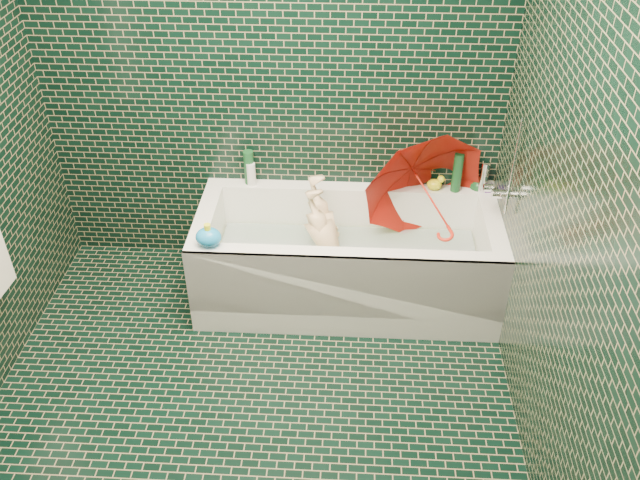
# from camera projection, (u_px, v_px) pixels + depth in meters

# --- Properties ---
(floor) EXTENTS (2.80, 2.80, 0.00)m
(floor) POSITION_uv_depth(u_px,v_px,m) (248.00, 428.00, 3.26)
(floor) COLOR black
(floor) RESTS_ON ground
(wall_back) EXTENTS (2.80, 0.00, 2.80)m
(wall_back) POSITION_uv_depth(u_px,v_px,m) (270.00, 68.00, 3.65)
(wall_back) COLOR black
(wall_back) RESTS_ON floor
(wall_right) EXTENTS (0.00, 2.80, 2.80)m
(wall_right) POSITION_uv_depth(u_px,v_px,m) (580.00, 224.00, 2.46)
(wall_right) COLOR black
(wall_right) RESTS_ON floor
(bathtub) EXTENTS (1.70, 0.75, 0.55)m
(bathtub) POSITION_uv_depth(u_px,v_px,m) (347.00, 267.00, 3.93)
(bathtub) COLOR white
(bathtub) RESTS_ON floor
(bath_mat) EXTENTS (1.35, 0.47, 0.01)m
(bath_mat) POSITION_uv_depth(u_px,v_px,m) (347.00, 273.00, 3.97)
(bath_mat) COLOR green
(bath_mat) RESTS_ON bathtub
(water) EXTENTS (1.48, 0.53, 0.00)m
(water) POSITION_uv_depth(u_px,v_px,m) (347.00, 253.00, 3.89)
(water) COLOR silver
(water) RESTS_ON bathtub
(faucet) EXTENTS (0.18, 0.19, 0.55)m
(faucet) POSITION_uv_depth(u_px,v_px,m) (504.00, 188.00, 3.56)
(faucet) COLOR silver
(faucet) RESTS_ON wall_right
(child) EXTENTS (0.89, 0.39, 0.38)m
(child) POSITION_uv_depth(u_px,v_px,m) (329.00, 247.00, 3.92)
(child) COLOR beige
(child) RESTS_ON bathtub
(umbrella) EXTENTS (0.97, 1.01, 0.86)m
(umbrella) POSITION_uv_depth(u_px,v_px,m) (432.00, 200.00, 3.75)
(umbrella) COLOR red
(umbrella) RESTS_ON bathtub
(soap_bottle_a) EXTENTS (0.11, 0.11, 0.22)m
(soap_bottle_a) POSITION_uv_depth(u_px,v_px,m) (486.00, 191.00, 3.96)
(soap_bottle_a) COLOR white
(soap_bottle_a) RESTS_ON bathtub
(soap_bottle_b) EXTENTS (0.09, 0.09, 0.17)m
(soap_bottle_b) POSITION_uv_depth(u_px,v_px,m) (487.00, 193.00, 3.94)
(soap_bottle_b) COLOR #461D6F
(soap_bottle_b) RESTS_ON bathtub
(soap_bottle_c) EXTENTS (0.15, 0.15, 0.15)m
(soap_bottle_c) POSITION_uv_depth(u_px,v_px,m) (483.00, 191.00, 3.96)
(soap_bottle_c) COLOR #144721
(soap_bottle_c) RESTS_ON bathtub
(bottle_right_tall) EXTENTS (0.07, 0.07, 0.24)m
(bottle_right_tall) POSITION_uv_depth(u_px,v_px,m) (457.00, 173.00, 3.89)
(bottle_right_tall) COLOR #144721
(bottle_right_tall) RESTS_ON bathtub
(bottle_right_pump) EXTENTS (0.06, 0.06, 0.19)m
(bottle_right_pump) POSITION_uv_depth(u_px,v_px,m) (484.00, 177.00, 3.90)
(bottle_right_pump) COLOR silver
(bottle_right_pump) RESTS_ON bathtub
(bottle_left_tall) EXTENTS (0.07, 0.07, 0.21)m
(bottle_left_tall) POSITION_uv_depth(u_px,v_px,m) (249.00, 167.00, 3.97)
(bottle_left_tall) COLOR #144721
(bottle_left_tall) RESTS_ON bathtub
(bottle_left_short) EXTENTS (0.05, 0.05, 0.14)m
(bottle_left_short) POSITION_uv_depth(u_px,v_px,m) (251.00, 174.00, 3.98)
(bottle_left_short) COLOR white
(bottle_left_short) RESTS_ON bathtub
(rubber_duck) EXTENTS (0.11, 0.08, 0.09)m
(rubber_duck) POSITION_uv_depth(u_px,v_px,m) (436.00, 183.00, 3.95)
(rubber_duck) COLOR yellow
(rubber_duck) RESTS_ON bathtub
(bath_toy) EXTENTS (0.14, 0.12, 0.13)m
(bath_toy) POSITION_uv_depth(u_px,v_px,m) (208.00, 237.00, 3.49)
(bath_toy) COLOR #1888D9
(bath_toy) RESTS_ON bathtub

